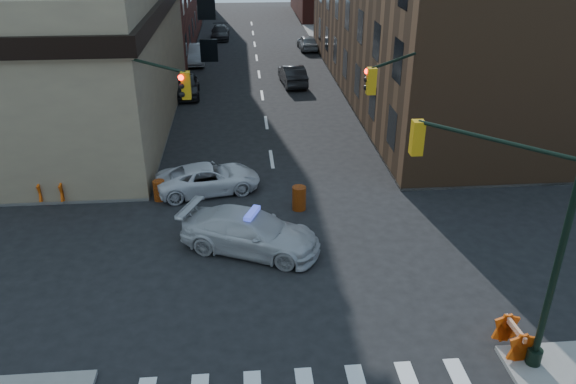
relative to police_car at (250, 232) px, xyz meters
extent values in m
plane|color=black|center=(1.35, -0.88, -0.81)|extent=(140.00, 140.00, 0.00)
cube|color=gray|center=(24.35, 31.87, -0.74)|extent=(34.00, 54.50, 0.15)
cylinder|color=black|center=(8.15, -7.18, 3.34)|extent=(0.20, 0.20, 8.00)
cylinder|color=black|center=(8.15, -7.18, -0.41)|extent=(0.44, 0.44, 0.50)
cylinder|color=black|center=(6.56, -5.59, 5.84)|extent=(3.27, 3.27, 0.12)
cube|color=#BF8C0C|center=(4.97, -4.00, 5.34)|extent=(0.35, 0.35, 1.05)
sphere|color=#FF0C05|center=(5.13, -3.84, 5.69)|extent=(0.22, 0.22, 0.22)
sphere|color=black|center=(5.13, -3.84, 5.36)|extent=(0.22, 0.22, 0.22)
sphere|color=black|center=(5.13, -3.84, 5.03)|extent=(0.22, 0.22, 0.22)
cylinder|color=black|center=(-5.45, 5.42, 3.34)|extent=(0.20, 0.20, 8.00)
cylinder|color=black|center=(-5.45, 5.42, -0.41)|extent=(0.44, 0.44, 0.50)
cylinder|color=black|center=(-3.85, 3.83, 5.84)|extent=(3.27, 3.27, 0.12)
cube|color=#BF8C0C|center=(-2.26, 2.24, 5.34)|extent=(0.35, 0.35, 1.05)
sphere|color=#FF0C05|center=(-2.42, 2.08, 5.69)|extent=(0.22, 0.22, 0.22)
sphere|color=black|center=(-2.42, 2.08, 5.36)|extent=(0.22, 0.22, 0.22)
sphere|color=black|center=(-2.42, 2.08, 5.03)|extent=(0.22, 0.22, 0.22)
cylinder|color=black|center=(8.15, 5.42, 3.34)|extent=(0.20, 0.20, 8.00)
cylinder|color=black|center=(8.15, 5.42, -0.41)|extent=(0.44, 0.44, 0.50)
cylinder|color=black|center=(6.56, 3.83, 5.84)|extent=(3.27, 3.27, 0.12)
cube|color=#BF8C0C|center=(4.97, 2.24, 5.34)|extent=(0.35, 0.35, 1.05)
sphere|color=#FF0C05|center=(4.82, 2.39, 5.69)|extent=(0.22, 0.22, 0.22)
sphere|color=black|center=(4.82, 2.39, 5.36)|extent=(0.22, 0.22, 0.22)
sphere|color=black|center=(4.82, 2.39, 5.03)|extent=(0.22, 0.22, 0.22)
cylinder|color=black|center=(8.85, 25.12, 0.64)|extent=(0.24, 0.24, 2.60)
sphere|color=brown|center=(8.85, 25.12, 2.69)|extent=(3.00, 3.00, 3.00)
cylinder|color=black|center=(8.85, 33.12, 0.64)|extent=(0.24, 0.24, 2.60)
sphere|color=brown|center=(8.85, 33.12, 2.69)|extent=(3.00, 3.00, 3.00)
imported|color=#BBBCBF|center=(0.00, 0.00, 0.00)|extent=(6.03, 4.27, 1.62)
imported|color=silver|center=(-1.88, 5.44, -0.13)|extent=(5.30, 3.26, 1.37)
imported|color=black|center=(-4.15, 21.48, -0.04)|extent=(2.09, 4.64, 1.55)
imported|color=#95989E|center=(-4.15, 31.47, 0.01)|extent=(1.83, 5.02, 1.64)
imported|color=black|center=(-2.19, 42.14, -0.13)|extent=(1.94, 4.70, 1.36)
imported|color=black|center=(3.85, 23.83, -0.04)|extent=(2.05, 4.81, 1.54)
imported|color=gray|center=(6.47, 36.22, -0.10)|extent=(1.86, 4.25, 1.43)
imported|color=black|center=(-7.25, 5.87, 0.13)|extent=(0.67, 0.55, 1.58)
imported|color=black|center=(-6.91, 5.38, 0.14)|extent=(0.90, 0.77, 1.60)
imported|color=#212931|center=(-11.36, 8.57, 0.26)|extent=(1.15, 0.67, 1.84)
cylinder|color=#C15A09|center=(2.26, 3.25, -0.26)|extent=(0.82, 0.82, 1.11)
cylinder|color=orange|center=(-4.15, 4.72, -0.32)|extent=(0.60, 0.60, 0.98)
camera|label=1|loc=(-0.13, -19.13, 11.29)|focal=35.00mm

